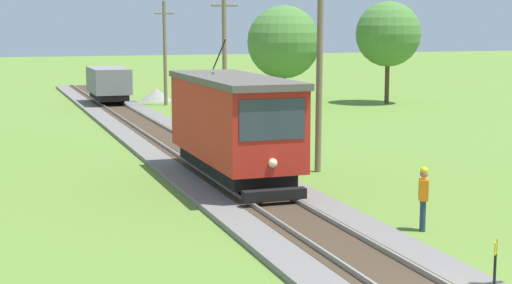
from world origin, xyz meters
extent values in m
cube|color=red|center=(0.00, 14.14, 2.30)|extent=(2.50, 8.00, 2.60)
cube|color=#56514C|center=(0.00, 14.14, 3.71)|extent=(2.60, 8.32, 0.22)
cube|color=black|center=(0.00, 14.14, 0.72)|extent=(2.10, 7.04, 0.44)
cube|color=#2D3842|center=(0.00, 10.13, 2.77)|extent=(2.10, 0.03, 1.25)
cube|color=#2D3842|center=(1.26, 14.14, 2.66)|extent=(0.02, 6.72, 1.04)
sphere|color=#F4EAB2|center=(0.00, 10.08, 1.45)|extent=(0.28, 0.28, 0.28)
cylinder|color=black|center=(0.00, 15.74, 4.52)|extent=(0.05, 1.67, 1.19)
cube|color=black|center=(0.00, 9.94, 0.50)|extent=(2.00, 0.36, 0.32)
cylinder|color=black|center=(0.00, 11.90, 0.72)|extent=(1.54, 0.80, 0.80)
cylinder|color=black|center=(0.00, 16.38, 0.72)|extent=(1.54, 0.80, 0.80)
cube|color=slate|center=(0.00, 42.82, 1.78)|extent=(2.40, 5.20, 1.70)
cube|color=black|center=(0.00, 42.82, 0.70)|extent=(2.02, 4.78, 0.38)
cylinder|color=black|center=(0.00, 41.26, 0.70)|extent=(1.54, 0.76, 0.76)
cylinder|color=black|center=(0.00, 44.38, 0.70)|extent=(1.54, 0.76, 0.76)
cylinder|color=#7A664C|center=(3.80, 15.37, 4.14)|extent=(0.24, 0.36, 8.29)
cylinder|color=#7A664C|center=(3.80, 27.75, 3.72)|extent=(0.24, 0.36, 7.43)
cube|color=#7A664C|center=(3.80, 27.75, 6.54)|extent=(1.40, 0.10, 0.10)
cylinder|color=silver|center=(3.25, 27.75, 6.64)|extent=(0.08, 0.08, 0.10)
cylinder|color=silver|center=(4.35, 27.75, 6.64)|extent=(0.08, 0.08, 0.10)
cylinder|color=#7A664C|center=(3.80, 42.02, 3.58)|extent=(0.24, 0.37, 7.16)
cube|color=#7A664C|center=(3.80, 42.02, 6.30)|extent=(1.40, 0.10, 0.10)
cylinder|color=silver|center=(3.25, 42.02, 6.40)|extent=(0.08, 0.08, 0.10)
cylinder|color=silver|center=(4.35, 42.02, 6.40)|extent=(0.08, 0.08, 0.10)
cylinder|color=black|center=(1.69, 1.31, 0.45)|extent=(0.06, 0.06, 0.90)
cube|color=gold|center=(1.69, 1.31, 1.04)|extent=(0.21, 0.21, 0.28)
cone|color=gray|center=(3.84, 45.37, 0.47)|extent=(2.41, 2.41, 0.94)
cylinder|color=navy|center=(2.99, 6.35, 0.43)|extent=(0.15, 0.15, 0.86)
cylinder|color=navy|center=(3.06, 6.49, 0.43)|extent=(0.15, 0.15, 0.86)
cube|color=orange|center=(3.03, 6.42, 1.15)|extent=(0.38, 0.45, 0.58)
sphere|color=#936B51|center=(3.03, 6.42, 1.58)|extent=(0.22, 0.22, 0.22)
sphere|color=yellow|center=(3.03, 6.42, 1.68)|extent=(0.21, 0.21, 0.21)
cylinder|color=#4C3823|center=(18.93, 38.09, 1.60)|extent=(0.32, 0.32, 3.19)
sphere|color=#4C7F38|center=(18.93, 38.09, 4.91)|extent=(4.58, 4.58, 4.58)
cylinder|color=#4C3823|center=(11.70, 39.75, 1.23)|extent=(0.32, 0.32, 2.46)
sphere|color=#4C7F38|center=(11.70, 39.75, 4.36)|extent=(5.07, 5.07, 5.07)
camera|label=1|loc=(-8.18, -12.12, 5.62)|focal=55.80mm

